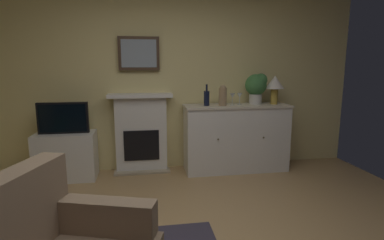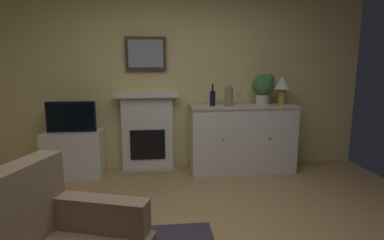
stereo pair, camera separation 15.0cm
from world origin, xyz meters
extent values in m
cube|color=#EAD68C|center=(0.00, 2.30, 1.36)|extent=(5.48, 0.06, 2.72)
cube|color=white|center=(-0.39, 2.18, 0.53)|extent=(0.70, 0.18, 1.05)
cube|color=tan|center=(-0.39, 2.08, 0.01)|extent=(0.77, 0.20, 0.03)
cube|color=black|center=(-0.39, 2.08, 0.39)|extent=(0.48, 0.02, 0.42)
cube|color=white|center=(-0.39, 2.15, 1.07)|extent=(0.87, 0.27, 0.05)
cube|color=#473323|center=(-0.39, 2.22, 1.64)|extent=(0.55, 0.03, 0.45)
cube|color=#8C99A8|center=(-0.39, 2.20, 1.64)|extent=(0.47, 0.01, 0.37)
cube|color=white|center=(0.93, 1.99, 0.45)|extent=(1.44, 0.45, 0.91)
cube|color=beige|center=(0.93, 1.99, 0.92)|extent=(1.47, 0.48, 0.03)
sphere|color=brown|center=(0.62, 1.76, 0.52)|extent=(0.02, 0.02, 0.02)
sphere|color=brown|center=(1.25, 1.76, 0.52)|extent=(0.02, 0.02, 0.02)
cylinder|color=#B79338|center=(1.48, 1.99, 1.05)|extent=(0.10, 0.10, 0.22)
cone|color=silver|center=(1.48, 1.99, 1.25)|extent=(0.26, 0.26, 0.18)
cylinder|color=black|center=(0.50, 1.97, 1.04)|extent=(0.08, 0.08, 0.20)
cylinder|color=black|center=(0.50, 1.97, 1.18)|extent=(0.03, 0.03, 0.09)
cylinder|color=silver|center=(0.86, 1.97, 0.94)|extent=(0.06, 0.06, 0.00)
cylinder|color=silver|center=(0.86, 1.97, 0.99)|extent=(0.01, 0.01, 0.09)
cone|color=silver|center=(0.86, 1.97, 1.07)|extent=(0.07, 0.07, 0.07)
cylinder|color=silver|center=(0.97, 1.99, 0.94)|extent=(0.06, 0.06, 0.00)
cylinder|color=silver|center=(0.97, 1.99, 0.99)|extent=(0.01, 0.01, 0.09)
cone|color=silver|center=(0.97, 1.99, 1.07)|extent=(0.07, 0.07, 0.07)
cylinder|color=#9E7F5B|center=(0.72, 1.94, 1.06)|extent=(0.11, 0.11, 0.24)
sphere|color=#9E7F5B|center=(0.72, 1.94, 1.18)|extent=(0.08, 0.08, 0.08)
cube|color=white|center=(-1.36, 2.01, 0.31)|extent=(0.75, 0.42, 0.62)
cube|color=black|center=(-1.36, 1.99, 0.82)|extent=(0.62, 0.06, 0.40)
cube|color=black|center=(-1.36, 1.95, 0.82)|extent=(0.57, 0.01, 0.35)
cylinder|color=beige|center=(1.22, 2.04, 1.01)|extent=(0.18, 0.18, 0.14)
sphere|color=#3D753D|center=(1.22, 2.04, 1.21)|extent=(0.30, 0.30, 0.30)
sphere|color=#3D753D|center=(1.28, 2.01, 1.28)|extent=(0.18, 0.18, 0.18)
cube|color=#8C7259|center=(-1.06, -0.38, 0.67)|extent=(0.38, 0.77, 0.50)
cube|color=#8C7259|center=(-0.65, -0.18, 0.53)|extent=(0.73, 0.35, 0.22)
camera|label=1|loc=(-0.37, -2.07, 1.48)|focal=28.62mm
camera|label=2|loc=(-0.22, -2.09, 1.48)|focal=28.62mm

